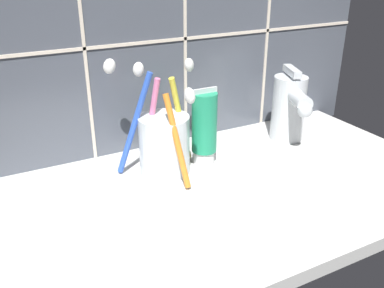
# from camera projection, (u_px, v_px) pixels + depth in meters

# --- Properties ---
(sink_counter) EXTENTS (0.69, 0.39, 0.02)m
(sink_counter) POSITION_uv_depth(u_px,v_px,m) (233.00, 191.00, 0.64)
(sink_counter) COLOR silver
(sink_counter) RESTS_ON ground
(toothbrush_cup) EXTENTS (0.15, 0.13, 0.18)m
(toothbrush_cup) POSITION_uv_depth(u_px,v_px,m) (164.00, 141.00, 0.66)
(toothbrush_cup) COLOR silver
(toothbrush_cup) RESTS_ON sink_counter
(toothpaste_tube) EXTENTS (0.04, 0.04, 0.13)m
(toothpaste_tube) POSITION_uv_depth(u_px,v_px,m) (206.00, 127.00, 0.69)
(toothpaste_tube) COLOR white
(toothpaste_tube) RESTS_ON sink_counter
(sink_faucet) EXTENTS (0.07, 0.11, 0.13)m
(sink_faucet) POSITION_uv_depth(u_px,v_px,m) (290.00, 107.00, 0.77)
(sink_faucet) COLOR silver
(sink_faucet) RESTS_ON sink_counter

